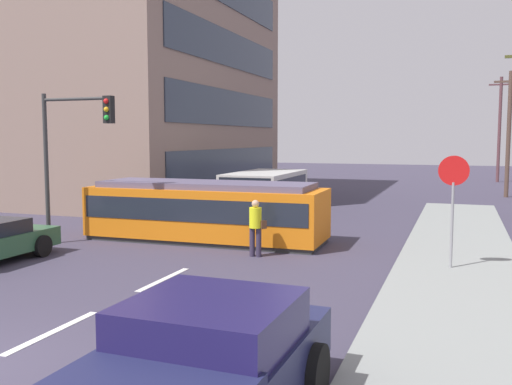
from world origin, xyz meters
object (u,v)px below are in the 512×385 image
at_px(stop_sign, 453,188).
at_px(traffic_light_mast, 72,139).
at_px(streetcar_tram, 206,210).
at_px(pickup_truck_parked, 192,377).
at_px(utility_pole_distant, 499,127).
at_px(pedestrian_crossing, 256,225).
at_px(utility_pole_far, 509,132).
at_px(city_bus, 265,190).

bearing_deg(stop_sign, traffic_light_mast, -178.64).
relative_size(streetcar_tram, pickup_truck_parked, 1.61).
xyz_separation_m(stop_sign, utility_pole_distant, (2.96, 33.12, 2.10)).
height_order(pedestrian_crossing, stop_sign, stop_sign).
bearing_deg(utility_pole_far, city_bus, -131.96).
height_order(pedestrian_crossing, utility_pole_far, utility_pole_far).
relative_size(streetcar_tram, utility_pole_far, 1.11).
distance_m(city_bus, stop_sign, 11.97).
distance_m(stop_sign, utility_pole_far, 21.05).
relative_size(pedestrian_crossing, pickup_truck_parked, 0.33).
bearing_deg(stop_sign, city_bus, 132.65).
bearing_deg(city_bus, streetcar_tram, -88.34).
height_order(stop_sign, traffic_light_mast, traffic_light_mast).
relative_size(streetcar_tram, city_bus, 1.49).
height_order(traffic_light_mast, utility_pole_far, utility_pole_far).
xyz_separation_m(utility_pole_far, utility_pole_distant, (0.21, 12.31, 0.46)).
height_order(streetcar_tram, city_bus, streetcar_tram).
bearing_deg(traffic_light_mast, city_bus, 69.55).
relative_size(pedestrian_crossing, utility_pole_distant, 0.20).
distance_m(streetcar_tram, traffic_light_mast, 4.87).
bearing_deg(utility_pole_far, streetcar_tram, -119.52).
xyz_separation_m(city_bus, pedestrian_crossing, (2.67, -8.61, -0.16)).
relative_size(city_bus, traffic_light_mast, 1.11).
xyz_separation_m(streetcar_tram, pickup_truck_parked, (5.29, -11.66, -0.23)).
relative_size(traffic_light_mast, utility_pole_far, 0.67).
bearing_deg(stop_sign, pedestrian_crossing, 178.35).
distance_m(stop_sign, traffic_light_mast, 11.52).
xyz_separation_m(city_bus, utility_pole_far, (10.82, 12.04, 2.73)).
distance_m(pickup_truck_parked, utility_pole_far, 31.04).
bearing_deg(streetcar_tram, traffic_light_mast, -147.06).
bearing_deg(pedestrian_crossing, traffic_light_mast, -175.95).
bearing_deg(streetcar_tram, pickup_truck_parked, -65.61).
relative_size(streetcar_tram, pedestrian_crossing, 4.85).
relative_size(city_bus, pickup_truck_parked, 1.08).
bearing_deg(utility_pole_far, utility_pole_distant, 89.00).
bearing_deg(pickup_truck_parked, pedestrian_crossing, 106.02).
xyz_separation_m(city_bus, traffic_light_mast, (-3.37, -9.04, 2.31)).
xyz_separation_m(streetcar_tram, utility_pole_distant, (10.84, 31.08, 3.26)).
bearing_deg(city_bus, utility_pole_distant, 65.62).
bearing_deg(pedestrian_crossing, utility_pole_distant, 75.77).
xyz_separation_m(pickup_truck_parked, utility_pole_distant, (5.55, 42.74, 3.49)).
bearing_deg(utility_pole_distant, stop_sign, -95.10).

